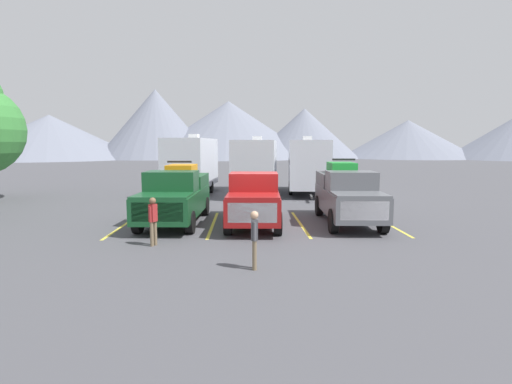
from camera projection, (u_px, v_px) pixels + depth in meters
name	position (u px, v px, depth m)	size (l,w,h in m)	color
ground_plane	(257.00, 228.00, 15.80)	(240.00, 240.00, 0.00)	#47474C
pickup_truck_a	(176.00, 194.00, 16.87)	(2.42, 5.79, 2.54)	#144723
pickup_truck_b	(254.00, 197.00, 16.51)	(2.29, 5.64, 2.15)	maroon
pickup_truck_c	(347.00, 194.00, 16.88)	(2.31, 5.65, 2.64)	#595B60
lot_stripe_a	(125.00, 225.00, 16.53)	(0.12, 5.50, 0.01)	gold
lot_stripe_b	(213.00, 224.00, 16.63)	(0.12, 5.50, 0.01)	gold
lot_stripe_c	(300.00, 223.00, 16.74)	(0.12, 5.50, 0.01)	gold
lot_stripe_d	(386.00, 223.00, 16.85)	(0.12, 5.50, 0.01)	gold
camper_trailer_a	(191.00, 163.00, 26.55)	(3.09, 7.40, 3.93)	silver
camper_trailer_b	(256.00, 164.00, 26.47)	(3.26, 8.65, 3.79)	silver
camper_trailer_c	(308.00, 163.00, 26.69)	(3.12, 8.11, 3.80)	silver
person_a	(254.00, 236.00, 10.53)	(0.21, 0.34, 1.54)	#726047
person_b	(153.00, 218.00, 12.99)	(0.27, 0.32, 1.57)	#726047
mountain_ridge	(204.00, 133.00, 95.22)	(151.85, 47.47, 15.90)	slate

